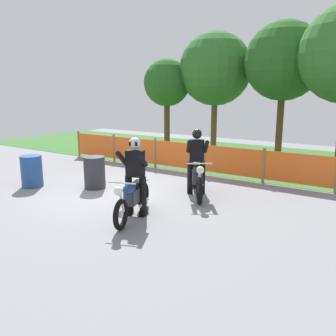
# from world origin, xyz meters

# --- Properties ---
(ground) EXTENTS (24.00, 24.00, 0.02)m
(ground) POSITION_xyz_m (0.00, 0.00, -0.01)
(ground) COLOR gray
(grass_verge) EXTENTS (24.00, 7.10, 0.01)m
(grass_verge) POSITION_xyz_m (0.00, 6.78, 0.01)
(grass_verge) COLOR #386B2D
(grass_verge) RESTS_ON ground
(barrier_fence) EXTENTS (9.79, 0.08, 1.05)m
(barrier_fence) POSITION_xyz_m (0.00, 3.24, 0.54)
(barrier_fence) COLOR olive
(barrier_fence) RESTS_ON ground
(tree_leftmost) EXTENTS (2.22, 2.22, 4.15)m
(tree_leftmost) POSITION_xyz_m (-3.43, 7.61, 3.01)
(tree_leftmost) COLOR brown
(tree_leftmost) RESTS_ON ground
(tree_near_left) EXTENTS (3.33, 3.33, 5.31)m
(tree_near_left) POSITION_xyz_m (-1.33, 8.49, 3.63)
(tree_near_left) COLOR brown
(tree_near_left) RESTS_ON ground
(tree_near_right) EXTENTS (3.17, 3.17, 5.42)m
(tree_near_right) POSITION_xyz_m (1.82, 8.29, 3.82)
(tree_near_right) COLOR brown
(tree_near_right) RESTS_ON ground
(motorcycle_lead) EXTENTS (1.25, 1.77, 0.98)m
(motorcycle_lead) POSITION_xyz_m (1.92, 1.06, 0.47)
(motorcycle_lead) COLOR black
(motorcycle_lead) RESTS_ON ground
(motorcycle_trailing) EXTENTS (0.83, 1.87, 0.92)m
(motorcycle_trailing) POSITION_xyz_m (1.61, -1.13, 0.45)
(motorcycle_trailing) COLOR black
(motorcycle_trailing) RESTS_ON ground
(rider_lead) EXTENTS (0.72, 0.79, 1.69)m
(rider_lead) POSITION_xyz_m (1.79, 1.25, 0.95)
(rider_lead) COLOR black
(rider_lead) RESTS_ON ground
(rider_trailing) EXTENTS (0.67, 0.77, 1.69)m
(rider_trailing) POSITION_xyz_m (1.54, -0.93, 0.95)
(rider_trailing) COLOR black
(rider_trailing) RESTS_ON ground
(oil_drum) EXTENTS (0.58, 0.58, 0.88)m
(oil_drum) POSITION_xyz_m (-0.78, 0.12, 0.44)
(oil_drum) COLOR #2D2D33
(oil_drum) RESTS_ON ground
(spare_drum) EXTENTS (0.58, 0.58, 0.88)m
(spare_drum) POSITION_xyz_m (-2.35, -0.76, 0.44)
(spare_drum) COLOR navy
(spare_drum) RESTS_ON ground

